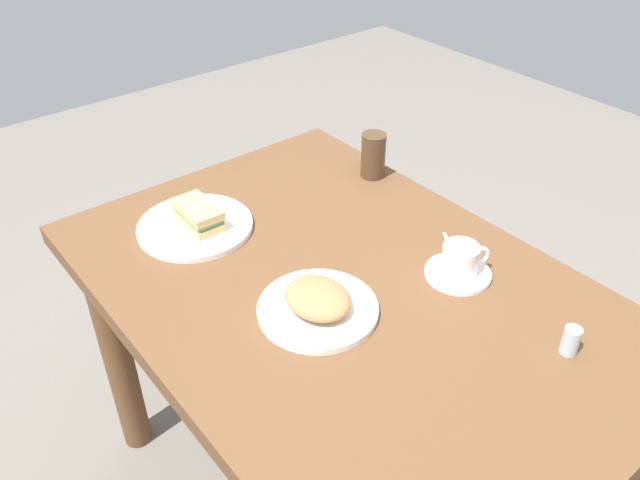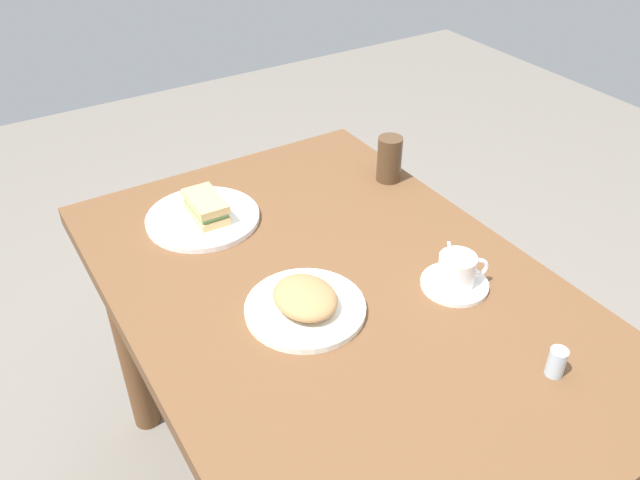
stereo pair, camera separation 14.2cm
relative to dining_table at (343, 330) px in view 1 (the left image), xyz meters
The scene contains 10 objects.
dining_table is the anchor object (origin of this frame).
sandwich_plate 0.42m from the dining_table, 159.90° to the right, with size 0.27×0.27×0.01m, color white.
sandwich_front 0.43m from the dining_table, 160.74° to the right, with size 0.13×0.07×0.05m.
coffee_saucer 0.28m from the dining_table, 59.12° to the left, with size 0.14×0.14×0.01m, color white.
coffee_cup 0.30m from the dining_table, 59.19° to the left, with size 0.08×0.10×0.07m.
spoon 0.30m from the dining_table, 75.55° to the left, with size 0.09×0.07×0.01m.
side_plate 0.17m from the dining_table, 73.01° to the right, with size 0.24×0.24×0.01m, color white.
side_food_pile 0.19m from the dining_table, 73.01° to the right, with size 0.14×0.12×0.04m, color #A9784A.
salt_shaker 0.47m from the dining_table, 25.95° to the left, with size 0.03×0.03×0.06m, color silver.
drinking_glass 0.50m from the dining_table, 130.40° to the left, with size 0.06×0.06×0.12m, color #4C3522.
Camera 1 is at (0.77, -0.69, 1.63)m, focal length 36.18 mm.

